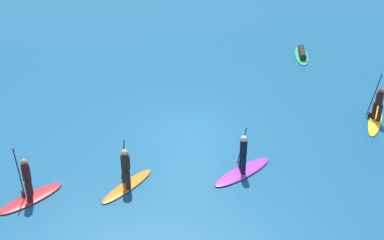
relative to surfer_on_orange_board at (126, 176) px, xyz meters
The scene contains 6 objects.
ground_plane 4.80m from the surfer_on_orange_board, 24.38° to the left, with size 120.00×120.00×0.00m, color navy.
surfer_on_orange_board is the anchor object (origin of this frame).
surfer_on_green_board 14.47m from the surfer_on_orange_board, 19.46° to the left, with size 2.04×2.36×0.42m.
surfer_on_purple_board 4.56m from the surfer_on_orange_board, 22.93° to the right, with size 2.92×1.01×2.03m.
surfer_on_yellow_board 11.82m from the surfer_on_orange_board, 10.20° to the right, with size 2.69×2.11×2.31m.
surfer_on_red_board 3.59m from the surfer_on_orange_board, 157.72° to the left, with size 2.69×1.11×2.17m.
Camera 1 is at (-12.08, -17.78, 13.75)m, focal length 53.93 mm.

